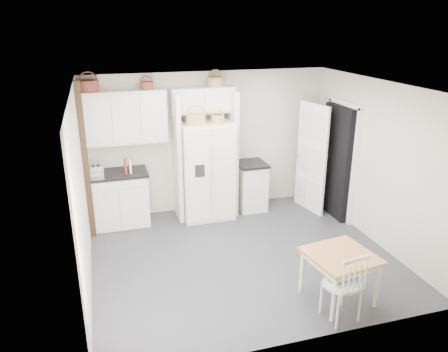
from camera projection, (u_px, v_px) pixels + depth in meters
name	position (u px, v px, depth m)	size (l,w,h in m)	color
floor	(242.00, 256.00, 6.78)	(4.50, 4.50, 0.00)	#3B3C3E
ceiling	(244.00, 87.00, 5.90)	(4.50, 4.50, 0.00)	white
wall_back	(209.00, 142.00, 8.14)	(4.50, 4.50, 0.00)	beige
wall_left	(81.00, 193.00, 5.74)	(4.00, 4.00, 0.00)	beige
wall_right	(377.00, 164.00, 6.94)	(4.00, 4.00, 0.00)	beige
refrigerator	(206.00, 170.00, 7.89)	(0.91, 0.73, 1.77)	silver
base_cab_left	(119.00, 199.00, 7.70)	(1.01, 0.64, 0.93)	silver
base_cab_right	(251.00, 187.00, 8.36)	(0.50, 0.60, 0.88)	silver
dining_table	(339.00, 277.00, 5.62)	(0.79, 0.79, 0.66)	#A16032
windsor_chair	(342.00, 283.00, 5.21)	(0.47, 0.43, 0.97)	silver
counter_left	(116.00, 173.00, 7.53)	(1.05, 0.68, 0.04)	black
counter_right	(251.00, 164.00, 8.21)	(0.54, 0.64, 0.04)	black
toaster	(96.00, 171.00, 7.34)	(0.24, 0.14, 0.17)	silver
cookbook_red	(125.00, 166.00, 7.46)	(0.03, 0.15, 0.23)	red
cookbook_cream	(130.00, 166.00, 7.48)	(0.03, 0.15, 0.22)	white
basket_upper_a	(89.00, 86.00, 7.06)	(0.32, 0.32, 0.18)	maroon
basket_upper_c	(147.00, 85.00, 7.32)	(0.22, 0.22, 0.13)	maroon
basket_bridge_b	(215.00, 82.00, 7.63)	(0.29, 0.29, 0.16)	#905B3D
basket_fridge_a	(196.00, 119.00, 7.42)	(0.34, 0.34, 0.18)	#905B3D
basket_fridge_b	(218.00, 120.00, 7.54)	(0.23, 0.23, 0.12)	#905B3D
upper_cabinet	(125.00, 117.00, 7.39)	(1.40, 0.34, 0.90)	silver
bridge_cabinet	(202.00, 100.00, 7.67)	(1.12, 0.34, 0.45)	silver
fridge_panel_left	(177.00, 157.00, 7.75)	(0.08, 0.60, 2.30)	silver
fridge_panel_right	(232.00, 153.00, 8.02)	(0.08, 0.60, 2.30)	silver
trim_post	(86.00, 163.00, 6.97)	(0.09, 0.09, 2.60)	black
doorway_void	(338.00, 162.00, 7.91)	(0.18, 0.85, 2.05)	black
door_slab	(311.00, 158.00, 8.12)	(0.80, 0.04, 2.05)	white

